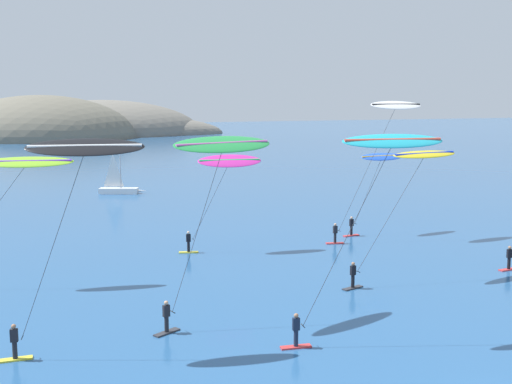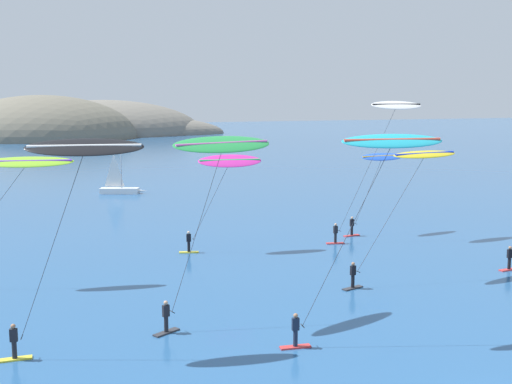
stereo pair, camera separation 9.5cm
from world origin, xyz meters
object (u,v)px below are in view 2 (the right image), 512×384
at_px(kitesurfer_lime, 20,172).
at_px(kitesurfer_black, 79,163).
at_px(sailboat_near, 122,188).
at_px(kitesurfer_magenta, 227,167).
at_px(kitesurfer_green, 220,155).
at_px(kitesurfer_blue, 379,164).
at_px(kitesurfer_cyan, 383,161).
at_px(kitesurfer_yellow, 418,166).
at_px(kitesurfer_white, 392,116).

distance_m(kitesurfer_lime, kitesurfer_black, 13.14).
height_order(sailboat_near, kitesurfer_magenta, kitesurfer_magenta).
distance_m(kitesurfer_black, kitesurfer_green, 7.64).
xyz_separation_m(kitesurfer_lime, kitesurfer_blue, (29.79, 5.23, -1.13)).
distance_m(sailboat_near, kitesurfer_magenta, 34.63).
bearing_deg(sailboat_near, kitesurfer_green, -94.81).
distance_m(sailboat_near, kitesurfer_cyan, 55.33).
distance_m(kitesurfer_yellow, kitesurfer_green, 15.08).
bearing_deg(kitesurfer_lime, sailboat_near, 70.54).
xyz_separation_m(sailboat_near, kitesurfer_yellow, (10.61, -46.03, 6.84)).
height_order(kitesurfer_magenta, kitesurfer_yellow, kitesurfer_yellow).
bearing_deg(kitesurfer_lime, kitesurfer_black, -81.22).
bearing_deg(kitesurfer_magenta, kitesurfer_blue, 4.64).
bearing_deg(kitesurfer_yellow, kitesurfer_white, 63.96).
bearing_deg(kitesurfer_green, kitesurfer_yellow, 11.22).
xyz_separation_m(kitesurfer_lime, kitesurfer_green, (9.35, -10.84, 1.61)).
height_order(sailboat_near, kitesurfer_lime, kitesurfer_lime).
bearing_deg(kitesurfer_blue, kitesurfer_magenta, -175.36).
relative_size(kitesurfer_magenta, kitesurfer_green, 0.76).
bearing_deg(kitesurfer_lime, kitesurfer_green, -49.20).
bearing_deg(kitesurfer_black, kitesurfer_green, 15.52).
bearing_deg(kitesurfer_magenta, kitesurfer_lime, -165.06).
height_order(kitesurfer_black, kitesurfer_green, kitesurfer_black).
xyz_separation_m(kitesurfer_lime, kitesurfer_cyan, (15.54, -16.56, 1.60)).
height_order(kitesurfer_magenta, kitesurfer_green, kitesurfer_green).
bearing_deg(kitesurfer_white, kitesurfer_blue, 80.39).
bearing_deg(kitesurfer_yellow, kitesurfer_cyan, -134.67).
relative_size(kitesurfer_black, kitesurfer_cyan, 0.99).
xyz_separation_m(kitesurfer_yellow, kitesurfer_green, (-14.73, -2.92, 1.42)).
bearing_deg(kitesurfer_cyan, kitesurfer_white, 54.65).
xyz_separation_m(kitesurfer_lime, kitesurfer_black, (1.99, -12.88, 1.64)).
height_order(sailboat_near, kitesurfer_cyan, kitesurfer_cyan).
distance_m(kitesurfer_magenta, kitesurfer_black, 21.57).
xyz_separation_m(kitesurfer_black, kitesurfer_cyan, (13.55, -3.67, -0.05)).
distance_m(kitesurfer_yellow, kitesurfer_black, 22.69).
distance_m(kitesurfer_lime, kitesurfer_cyan, 22.76).
distance_m(kitesurfer_white, kitesurfer_lime, 29.73).
xyz_separation_m(kitesurfer_blue, kitesurfer_green, (-20.44, -16.07, 2.74)).
xyz_separation_m(kitesurfer_magenta, kitesurfer_cyan, (0.39, -20.60, 2.31)).
relative_size(kitesurfer_blue, kitesurfer_green, 0.72).
height_order(sailboat_near, kitesurfer_blue, kitesurfer_blue).
distance_m(kitesurfer_white, kitesurfer_black, 31.73).
distance_m(kitesurfer_white, kitesurfer_cyan, 24.03).
height_order(kitesurfer_lime, kitesurfer_black, kitesurfer_black).
bearing_deg(sailboat_near, kitesurfer_magenta, -87.18).
bearing_deg(kitesurfer_white, sailboat_near, 114.42).
relative_size(kitesurfer_yellow, kitesurfer_blue, 1.29).
bearing_deg(kitesurfer_green, kitesurfer_magenta, 68.72).
height_order(sailboat_near, kitesurfer_green, kitesurfer_green).
bearing_deg(kitesurfer_lime, kitesurfer_cyan, -46.82).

